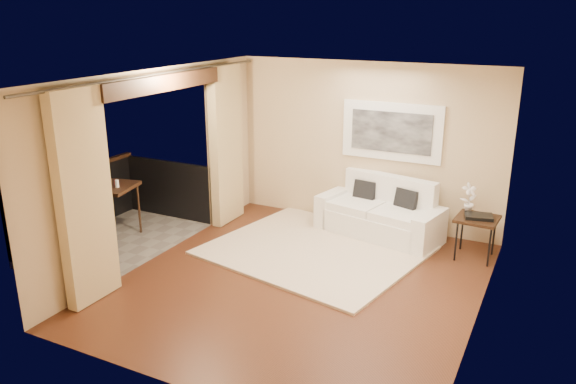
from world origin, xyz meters
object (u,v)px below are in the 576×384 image
Objects in this scene: sofa at (381,215)px; bistro_table at (110,190)px; balcony_chair_near at (93,212)px; orchid at (469,198)px; balcony_chair_far at (87,201)px; side_table at (477,221)px; ice_bucket at (103,177)px.

sofa is 2.47× the size of bistro_table.
bistro_table is 0.63m from balcony_chair_near.
bistro_table is (-3.81, -1.95, 0.43)m from sofa.
balcony_chair_far is at bearing -158.59° from orchid.
ice_bucket is at bearing -163.16° from side_table.
sofa is at bearing 25.39° from ice_bucket.
balcony_chair_far is (-5.42, -2.13, -0.23)m from orchid.
sofa is 3.35× the size of side_table.
orchid is at bearing 18.97° from ice_bucket.
sofa is 4.31m from bistro_table.
ice_bucket is at bearing -142.61° from sofa.
balcony_chair_far reaches higher than ice_bucket.
bistro_table is 0.80× the size of balcony_chair_near.
bistro_table is (-5.14, -1.89, -0.08)m from orchid.
ice_bucket is at bearing -161.03° from orchid.
balcony_chair_near is (-3.61, -2.53, 0.28)m from sofa.
balcony_chair_far is at bearing 150.85° from balcony_chair_near.
side_table is 5.58m from bistro_table.
balcony_chair_near is at bearing -153.52° from orchid.
balcony_chair_near reaches higher than sofa.
side_table is 0.59× the size of balcony_chair_far.
bistro_table is at bearing -140.91° from sofa.
side_table is at bearing 16.84° from ice_bucket.
bistro_table is at bearing 115.10° from balcony_chair_near.
balcony_chair_far is (-0.28, -0.24, -0.15)m from bistro_table.
sofa is at bearing 171.14° from side_table.
bistro_table is 4.23× the size of ice_bucket.
sofa reaches higher than bistro_table.
side_table is at bearing -45.15° from orchid.
bistro_table is 0.26m from ice_bucket.
orchid is 0.42× the size of balcony_chair_far.
balcony_chair_near is at bearing -155.81° from side_table.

